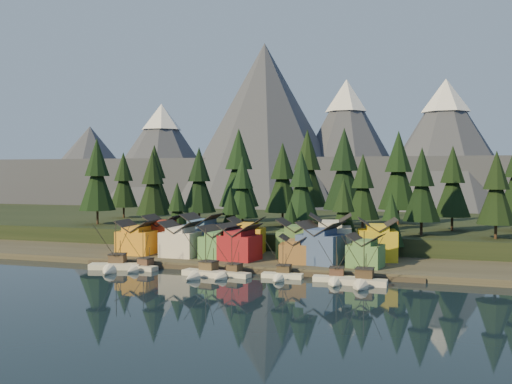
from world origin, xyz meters
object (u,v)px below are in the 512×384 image
(boat_0, at_px, (113,260))
(boat_5, at_px, (336,273))
(boat_1, at_px, (140,262))
(boat_6, at_px, (363,274))
(house_front_1, at_px, (180,238))
(boat_4, at_px, (281,270))
(house_front_0, at_px, (137,236))
(boat_2, at_px, (201,267))
(boat_3, at_px, (228,269))
(house_back_1, at_px, (202,232))
(house_back_0, at_px, (163,232))

(boat_0, xyz_separation_m, boat_5, (51.69, 1.15, -0.40))
(boat_5, bearing_deg, boat_1, 174.33)
(boat_6, bearing_deg, house_front_1, 162.32)
(boat_4, bearing_deg, boat_1, 178.63)
(boat_0, relative_size, boat_4, 1.33)
(boat_4, bearing_deg, house_front_0, 160.08)
(boat_2, bearing_deg, boat_4, 19.87)
(boat_0, bearing_deg, boat_6, -17.02)
(boat_3, bearing_deg, boat_5, 13.88)
(boat_6, bearing_deg, house_back_1, 151.89)
(boat_6, bearing_deg, house_back_0, 157.84)
(boat_0, height_order, house_back_1, house_back_1)
(boat_2, xyz_separation_m, boat_3, (5.63, 1.40, -0.40))
(boat_4, bearing_deg, house_back_1, 139.11)
(boat_5, height_order, house_back_0, house_back_0)
(boat_0, bearing_deg, boat_5, -14.77)
(boat_2, xyz_separation_m, boat_5, (28.89, 2.68, -0.33))
(boat_3, bearing_deg, house_front_1, 151.19)
(house_back_1, bearing_deg, boat_3, -55.23)
(boat_5, height_order, house_front_0, house_front_0)
(house_back_0, bearing_deg, boat_3, -44.00)
(boat_4, xyz_separation_m, boat_5, (11.77, -0.43, 0.06))
(boat_2, distance_m, house_back_1, 28.75)
(boat_4, relative_size, house_back_1, 0.97)
(boat_3, relative_size, house_front_1, 1.15)
(house_front_1, bearing_deg, house_back_0, 138.68)
(boat_5, bearing_deg, boat_3, 177.79)
(house_front_1, bearing_deg, boat_0, -122.19)
(house_front_0, bearing_deg, boat_1, -60.71)
(boat_2, xyz_separation_m, house_front_1, (-12.95, 16.74, 3.99))
(boat_2, bearing_deg, boat_5, 14.87)
(boat_3, xyz_separation_m, house_front_0, (-31.24, 15.80, 4.29))
(house_front_0, bearing_deg, boat_4, -20.79)
(boat_4, bearing_deg, house_back_0, 149.21)
(boat_4, height_order, house_front_0, house_front_0)
(boat_6, bearing_deg, house_front_0, 165.66)
(boat_1, xyz_separation_m, boat_4, (33.87, 0.18, -0.26))
(boat_6, xyz_separation_m, house_back_1, (-45.74, 25.57, 4.47))
(boat_3, distance_m, boat_5, 23.29)
(house_back_0, bearing_deg, boat_2, -52.16)
(boat_1, bearing_deg, boat_6, 5.96)
(boat_3, distance_m, boat_6, 29.05)
(boat_1, height_order, house_back_1, house_back_1)
(boat_6, relative_size, house_back_1, 1.19)
(boat_6, distance_m, house_front_1, 50.44)
(boat_5, bearing_deg, boat_4, 172.54)
(boat_6, bearing_deg, boat_2, -178.00)
(house_front_0, height_order, house_back_1, house_back_1)
(house_back_1, bearing_deg, house_front_0, -147.74)
(boat_1, distance_m, house_back_0, 23.02)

